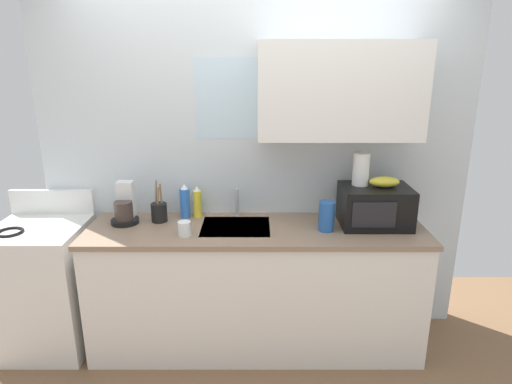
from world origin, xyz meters
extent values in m
cube|color=silver|center=(0.00, 0.35, 1.25)|extent=(3.05, 0.10, 2.50)
cube|color=white|center=(0.54, 0.14, 1.79)|extent=(1.06, 0.32, 0.62)
cube|color=silver|center=(-0.14, 0.31, 1.73)|extent=(0.56, 0.02, 0.55)
cube|color=white|center=(0.00, 0.00, 0.43)|extent=(2.25, 0.60, 0.86)
cube|color=#8C725B|center=(0.00, 0.00, 0.88)|extent=(2.28, 0.63, 0.03)
cube|color=#9EA0A5|center=(-0.14, 0.02, 0.83)|extent=(0.46, 0.38, 0.14)
cylinder|color=#B2B5BA|center=(-0.14, 0.24, 1.00)|extent=(0.03, 0.03, 0.20)
cube|color=white|center=(-1.48, 0.00, 0.45)|extent=(0.60, 0.60, 0.90)
torus|color=black|center=(-1.60, -0.10, 0.91)|extent=(0.17, 0.17, 0.02)
cube|color=white|center=(-1.48, 0.28, 0.99)|extent=(0.60, 0.04, 0.18)
cube|color=black|center=(0.80, 0.05, 1.04)|extent=(0.46, 0.34, 0.27)
cube|color=black|center=(0.75, -0.12, 1.04)|extent=(0.28, 0.01, 0.17)
ellipsoid|color=gold|center=(0.85, 0.05, 1.20)|extent=(0.20, 0.11, 0.07)
cylinder|color=white|center=(0.70, 0.10, 1.28)|extent=(0.11, 0.11, 0.22)
cylinder|color=black|center=(-0.90, 0.08, 0.92)|extent=(0.19, 0.19, 0.03)
cylinder|color=#3F332D|center=(-0.90, 0.07, 1.00)|extent=(0.12, 0.12, 0.13)
cube|color=silver|center=(-0.90, 0.15, 1.05)|extent=(0.11, 0.09, 0.26)
cylinder|color=yellow|center=(-0.42, 0.21, 1.00)|extent=(0.06, 0.06, 0.19)
cone|color=white|center=(-0.42, 0.21, 1.11)|extent=(0.04, 0.04, 0.04)
cylinder|color=blue|center=(-0.50, 0.20, 1.01)|extent=(0.07, 0.07, 0.21)
cone|color=white|center=(-0.50, 0.20, 1.13)|extent=(0.05, 0.05, 0.04)
cylinder|color=#2659A5|center=(0.46, -0.05, 1.00)|extent=(0.10, 0.10, 0.20)
cylinder|color=white|center=(-0.46, -0.14, 0.95)|extent=(0.08, 0.08, 0.09)
cylinder|color=black|center=(-0.67, 0.12, 0.97)|extent=(0.11, 0.11, 0.13)
cylinder|color=olive|center=(-0.69, 0.12, 1.07)|extent=(0.03, 0.02, 0.26)
cylinder|color=olive|center=(-0.66, 0.13, 1.05)|extent=(0.02, 0.03, 0.23)
cylinder|color=olive|center=(-0.67, 0.10, 1.05)|extent=(0.03, 0.03, 0.21)
camera|label=1|loc=(0.00, -2.77, 1.99)|focal=30.96mm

